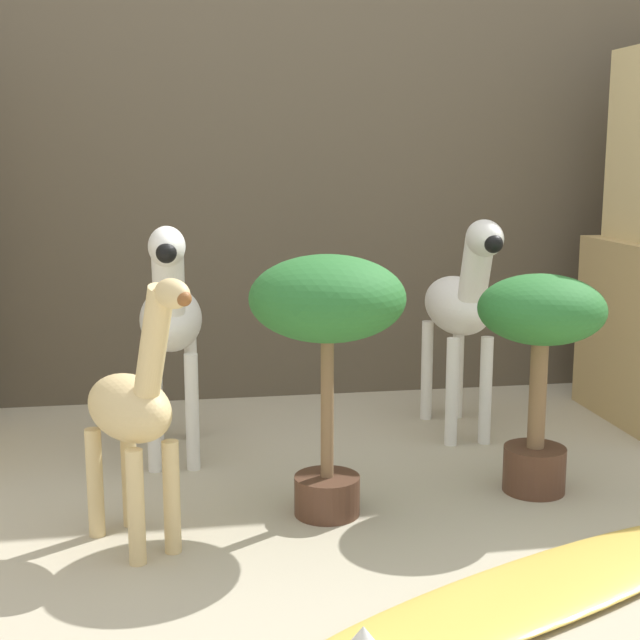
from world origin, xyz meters
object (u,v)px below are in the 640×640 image
at_px(potted_palm_front, 327,316).
at_px(potted_palm_back, 540,335).
at_px(surfboard, 536,591).
at_px(zebra_right, 461,304).
at_px(giraffe_figurine, 134,412).
at_px(zebra_left, 171,317).

relative_size(potted_palm_front, potted_palm_back, 1.12).
distance_m(potted_palm_back, surfboard, 0.71).
bearing_deg(zebra_right, potted_palm_back, -84.67).
xyz_separation_m(zebra_right, potted_palm_back, (0.05, -0.50, 0.00)).
relative_size(potted_palm_back, surfboard, 0.46).
distance_m(giraffe_figurine, potted_palm_back, 1.04).
distance_m(potted_palm_front, surfboard, 0.76).
bearing_deg(potted_palm_back, potted_palm_front, -173.87).
bearing_deg(surfboard, potted_palm_front, 125.20).
bearing_deg(potted_palm_back, zebra_left, 156.15).
height_order(giraffe_figurine, surfboard, giraffe_figurine).
bearing_deg(surfboard, zebra_left, 126.58).
xyz_separation_m(giraffe_figurine, potted_palm_front, (0.45, 0.11, 0.18)).
height_order(zebra_right, potted_palm_back, zebra_right).
distance_m(zebra_right, potted_palm_front, 0.76).
height_order(zebra_right, surfboard, zebra_right).
relative_size(potted_palm_front, surfboard, 0.51).
distance_m(giraffe_figurine, surfboard, 0.93).
relative_size(zebra_right, zebra_left, 1.00).
relative_size(giraffe_figurine, potted_palm_back, 1.10).
xyz_separation_m(giraffe_figurine, surfboard, (0.79, -0.37, -0.30)).
xyz_separation_m(potted_palm_front, surfboard, (0.34, -0.48, -0.48)).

